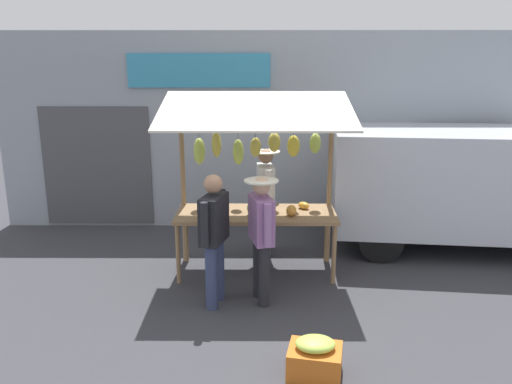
{
  "coord_description": "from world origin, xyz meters",
  "views": [
    {
      "loc": [
        -0.04,
        6.82,
        2.94
      ],
      "look_at": [
        0.0,
        0.3,
        1.25
      ],
      "focal_mm": 36.14,
      "sensor_mm": 36.0,
      "label": 1
    }
  ],
  "objects_px": {
    "market_stall": "(256,164)",
    "parked_van": "(465,178)",
    "shopper_in_grey_tee": "(261,230)",
    "shopper_with_ponytail": "(214,231)",
    "vendor_with_sunhat": "(266,193)",
    "produce_crate_near": "(315,358)"
  },
  "relations": [
    {
      "from": "vendor_with_sunhat",
      "to": "produce_crate_near",
      "type": "relative_size",
      "value": 2.86
    },
    {
      "from": "shopper_with_ponytail",
      "to": "produce_crate_near",
      "type": "height_order",
      "value": "shopper_with_ponytail"
    },
    {
      "from": "market_stall",
      "to": "shopper_with_ponytail",
      "type": "xyz_separation_m",
      "value": [
        0.5,
        1.04,
        -0.6
      ]
    },
    {
      "from": "vendor_with_sunhat",
      "to": "shopper_with_ponytail",
      "type": "distance_m",
      "value": 1.86
    },
    {
      "from": "market_stall",
      "to": "parked_van",
      "type": "xyz_separation_m",
      "value": [
        -3.27,
        -1.02,
        -0.43
      ]
    },
    {
      "from": "parked_van",
      "to": "produce_crate_near",
      "type": "relative_size",
      "value": 7.98
    },
    {
      "from": "vendor_with_sunhat",
      "to": "shopper_in_grey_tee",
      "type": "distance_m",
      "value": 1.67
    },
    {
      "from": "produce_crate_near",
      "to": "market_stall",
      "type": "bearing_deg",
      "value": -77.26
    },
    {
      "from": "vendor_with_sunhat",
      "to": "shopper_in_grey_tee",
      "type": "xyz_separation_m",
      "value": [
        0.07,
        1.67,
        -0.04
      ]
    },
    {
      "from": "parked_van",
      "to": "produce_crate_near",
      "type": "xyz_separation_m",
      "value": [
        2.7,
        3.54,
        -0.95
      ]
    },
    {
      "from": "shopper_with_ponytail",
      "to": "produce_crate_near",
      "type": "bearing_deg",
      "value": -128.61
    },
    {
      "from": "market_stall",
      "to": "produce_crate_near",
      "type": "height_order",
      "value": "market_stall"
    },
    {
      "from": "shopper_with_ponytail",
      "to": "parked_van",
      "type": "height_order",
      "value": "parked_van"
    },
    {
      "from": "market_stall",
      "to": "shopper_in_grey_tee",
      "type": "relative_size",
      "value": 1.57
    },
    {
      "from": "market_stall",
      "to": "produce_crate_near",
      "type": "relative_size",
      "value": 4.36
    },
    {
      "from": "shopper_with_ponytail",
      "to": "parked_van",
      "type": "xyz_separation_m",
      "value": [
        -3.77,
        -2.06,
        0.17
      ]
    },
    {
      "from": "market_stall",
      "to": "parked_van",
      "type": "height_order",
      "value": "market_stall"
    },
    {
      "from": "shopper_in_grey_tee",
      "to": "parked_van",
      "type": "bearing_deg",
      "value": -72.45
    },
    {
      "from": "shopper_in_grey_tee",
      "to": "parked_van",
      "type": "distance_m",
      "value": 3.78
    },
    {
      "from": "parked_van",
      "to": "shopper_with_ponytail",
      "type": "bearing_deg",
      "value": 34.94
    },
    {
      "from": "vendor_with_sunhat",
      "to": "parked_van",
      "type": "xyz_separation_m",
      "value": [
        -3.13,
        -0.32,
        0.15
      ]
    },
    {
      "from": "market_stall",
      "to": "shopper_in_grey_tee",
      "type": "bearing_deg",
      "value": 93.72
    }
  ]
}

